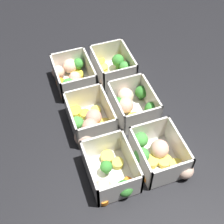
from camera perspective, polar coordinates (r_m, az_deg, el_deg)
ground_plane at (r=0.85m, az=0.00°, el=-1.15°), size 4.00×4.00×0.00m
container_near_left at (r=0.76m, az=8.55°, el=-7.78°), size 0.15×0.12×0.08m
container_near_center at (r=0.85m, az=3.67°, el=1.56°), size 0.14×0.12×0.08m
container_near_right at (r=0.95m, az=0.21°, el=7.90°), size 0.16×0.12×0.08m
container_far_left at (r=0.73m, az=-0.04°, el=-11.36°), size 0.14×0.11×0.08m
container_far_center at (r=0.82m, az=-4.16°, el=-1.91°), size 0.15×0.12×0.08m
container_far_right at (r=0.94m, az=-7.25°, el=6.57°), size 0.15×0.11×0.08m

